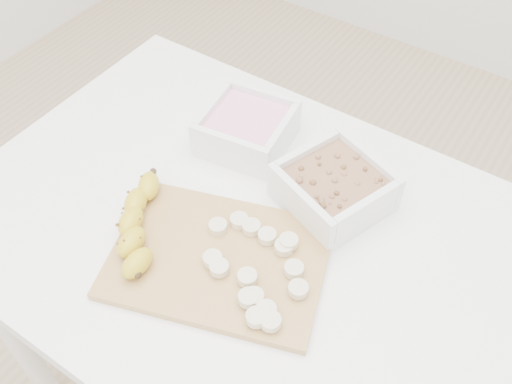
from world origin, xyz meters
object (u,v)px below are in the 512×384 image
Objects in this scene: table at (247,258)px; bowl_yogurt at (247,128)px; cutting_board at (219,259)px; bowl_granola at (334,187)px; banana at (138,225)px.

bowl_yogurt reaches higher than table.
bowl_yogurt is (-0.12, 0.17, 0.13)m from table.
cutting_board is (0.00, -0.08, 0.10)m from table.
bowl_granola is 0.23m from cutting_board.
bowl_yogurt is at bearing 124.00° from table.
bowl_granola is (0.21, -0.04, 0.00)m from bowl_yogurt.
bowl_granola is (0.09, 0.13, 0.13)m from table.
table is at bearing -56.00° from bowl_yogurt.
bowl_yogurt is 0.85× the size of bowl_granola.
table is 0.13m from cutting_board.
cutting_board is 1.62× the size of banana.
table is at bearing 92.64° from cutting_board.
bowl_yogurt is 0.85× the size of banana.
cutting_board is at bearing -113.13° from bowl_granola.
bowl_granola reaches higher than table.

